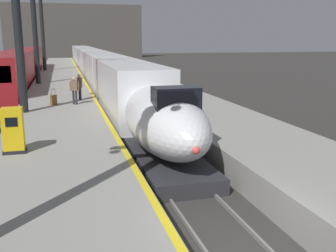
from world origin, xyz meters
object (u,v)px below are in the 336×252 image
Objects in this scene: station_column_far at (34,14)px; passenger_near_edge at (74,88)px; ticket_machine_yellow at (13,132)px; rolling_suitcase at (54,100)px; station_column_distant at (42,23)px; station_column_mid at (16,4)px; highspeed_train_main at (94,65)px; passenger_mid_platform at (80,85)px; regional_train_adjacent at (20,66)px.

passenger_near_edge is at bearing -77.67° from station_column_far.
rolling_suitcase is at bearing 83.47° from ticket_machine_yellow.
station_column_far is at bearing 90.88° from ticket_machine_yellow.
station_column_distant is 29.09m from passenger_near_edge.
station_column_mid is 14.66m from station_column_far.
passenger_mid_platform is (-2.73, -21.98, 0.07)m from highspeed_train_main.
highspeed_train_main is 7.50× the size of station_column_far.
passenger_near_edge is 1.00× the size of passenger_mid_platform.
passenger_mid_platform reaches higher than ticket_machine_yellow.
regional_train_adjacent is 19.74m from passenger_mid_platform.
highspeed_train_main is at bearing 61.89° from station_column_far.
ticket_machine_yellow is at bearing -87.54° from station_column_mid.
station_column_mid is at bearing -84.47° from regional_train_adjacent.
station_column_distant is (2.20, 7.75, 4.81)m from regional_train_adjacent.
passenger_near_edge is at bearing -102.22° from passenger_mid_platform.
passenger_near_edge is at bearing -97.48° from highspeed_train_main.
passenger_near_edge is (2.78, -12.73, -5.06)m from station_column_far.
rolling_suitcase is (-1.26, 0.15, -0.69)m from passenger_near_edge.
highspeed_train_main is at bearing 79.50° from rolling_suitcase.
station_column_far reaches higher than ticket_machine_yellow.
rolling_suitcase is at bearing -79.78° from regional_train_adjacent.
station_column_far is at bearing 90.00° from station_column_mid.
station_column_distant is 10.06× the size of rolling_suitcase.
station_column_distant reaches higher than highspeed_train_main.
station_column_mid is 0.93× the size of station_column_far.
station_column_far reaches higher than regional_train_adjacent.
highspeed_train_main is 8.04× the size of station_column_mid.
station_column_mid is (-5.90, -25.70, 4.77)m from highspeed_train_main.
station_column_mid is at bearing -90.00° from station_column_distant.
regional_train_adjacent reaches higher than passenger_near_edge.
station_column_mid is 5.97m from rolling_suitcase.
regional_train_adjacent is at bearing 95.53° from station_column_mid.
rolling_suitcase is at bearing -100.50° from highspeed_train_main.
passenger_near_edge is at bearing -76.52° from regional_train_adjacent.
highspeed_train_main is 26.80m from station_column_mid.
highspeed_train_main is 2.09× the size of regional_train_adjacent.
station_column_distant is (-5.90, 4.77, 4.97)m from highspeed_train_main.
station_column_far reaches higher than passenger_mid_platform.
regional_train_adjacent is at bearing -159.75° from highspeed_train_main.
highspeed_train_main is 45.18× the size of passenger_mid_platform.
regional_train_adjacent is 3.86× the size of station_column_mid.
station_column_far is at bearing 96.89° from rolling_suitcase.
station_column_mid is 5.62× the size of passenger_near_edge.
rolling_suitcase is at bearing -86.93° from station_column_distant.
regional_train_adjacent is 20.98m from rolling_suitcase.
station_column_distant reaches higher than ticket_machine_yellow.
station_column_mid is at bearing -145.26° from passenger_near_edge.
station_column_far is (-5.90, -11.05, 5.13)m from highspeed_train_main.
station_column_distant is at bearing 95.57° from passenger_near_edge.
highspeed_train_main is 47.72× the size of ticket_machine_yellow.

